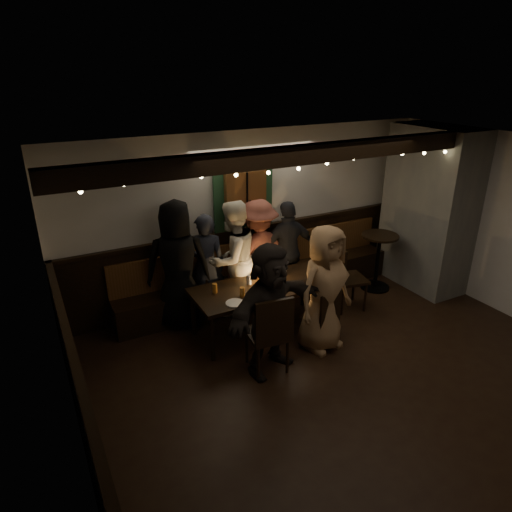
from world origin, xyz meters
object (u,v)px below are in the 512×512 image
high_top (378,255)px  person_b (206,266)px  person_a (178,265)px  person_f (270,309)px  chair_end (344,273)px  person_c (233,259)px  person_g (324,289)px  chair_near_right (324,315)px  person_e (288,251)px  dining_table (263,290)px  chair_near_left (270,331)px  person_d (258,253)px

high_top → person_b: size_ratio=0.60×
person_a → person_f: bearing=131.7°
chair_end → person_c: (-1.51, 0.66, 0.28)m
person_f → person_g: (0.84, 0.10, 0.02)m
chair_near_right → person_e: person_e is taller
dining_table → chair_near_left: (-0.38, -0.88, -0.05)m
chair_end → person_c: person_c is taller
high_top → person_g: 2.06m
chair_end → person_b: person_b is taller
person_b → person_f: 1.58m
chair_end → person_b: bearing=157.4°
person_e → person_g: bearing=83.1°
dining_table → chair_end: chair_end is taller
dining_table → person_g: 0.89m
chair_near_right → person_a: bearing=135.8°
chair_near_left → person_f: 0.25m
chair_near_left → person_d: person_d is taller
chair_near_right → person_g: (-0.02, 0.02, 0.38)m
chair_near_left → person_f: bearing=64.2°
person_c → person_e: bearing=163.5°
person_a → person_e: size_ratio=1.15×
chair_near_left → high_top: size_ratio=1.11×
chair_near_left → chair_near_right: bearing=9.9°
chair_end → high_top: 0.97m
person_a → person_b: (0.43, 0.07, -0.13)m
person_b → person_g: person_g is taller
chair_near_right → person_b: bearing=124.6°
person_e → person_f: bearing=58.4°
high_top → person_c: size_ratio=0.54×
person_c → person_g: bearing=96.0°
person_d → person_f: size_ratio=1.00×
dining_table → person_b: (-0.51, 0.77, 0.15)m
person_d → person_g: (0.16, -1.48, 0.02)m
chair_end → person_g: (-0.87, -0.69, 0.26)m
chair_near_right → high_top: bearing=29.5°
high_top → person_e: size_ratio=0.59×
chair_near_left → person_b: size_ratio=0.66×
dining_table → high_top: 2.30m
chair_near_right → person_c: (-0.66, 1.37, 0.40)m
chair_end → chair_near_right: bearing=-140.2°
person_d → chair_near_left: bearing=54.6°
person_b → person_f: bearing=118.1°
dining_table → person_a: (-0.94, 0.70, 0.28)m
person_b → person_f: size_ratio=0.96×
person_a → person_c: 0.81m
dining_table → person_c: size_ratio=1.12×
chair_near_right → chair_end: 1.11m
dining_table → person_e: person_e is taller
person_a → person_e: 1.77m
person_a → person_c: person_a is taller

